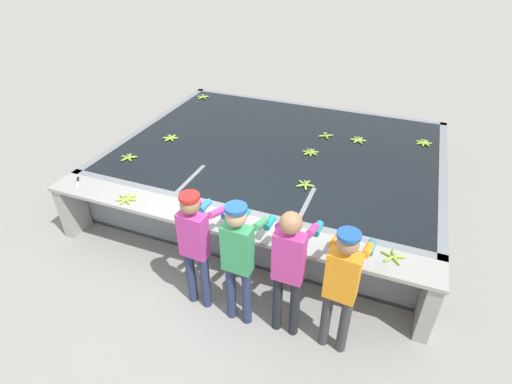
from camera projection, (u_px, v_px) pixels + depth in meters
name	position (u px, v px, depth m)	size (l,w,h in m)	color
ground_plane	(218.00, 284.00, 5.23)	(80.00, 80.00, 0.00)	gray
wash_tank	(279.00, 168.00, 6.88)	(5.18, 3.98, 0.88)	gray
work_ledge	(224.00, 235.00, 5.05)	(5.18, 0.45, 0.88)	#9E9E99
worker_0	(196.00, 240.00, 4.47)	(0.44, 0.73, 1.60)	navy
worker_1	(239.00, 254.00, 4.25)	(0.42, 0.72, 1.63)	navy
worker_2	(289.00, 264.00, 4.11)	(0.41, 0.72, 1.67)	#1E2328
worker_3	(342.00, 281.00, 3.95)	(0.44, 0.73, 1.61)	#38383D
banana_bunch_floating_0	(311.00, 152.00, 6.39)	(0.28, 0.28, 0.08)	#7FAD33
banana_bunch_floating_1	(128.00, 158.00, 6.24)	(0.26, 0.28, 0.08)	#8CB738
banana_bunch_floating_2	(170.00, 138.00, 6.83)	(0.27, 0.28, 0.08)	#9EC642
banana_bunch_floating_3	(305.00, 185.00, 5.58)	(0.27, 0.28, 0.08)	#7FAD33
banana_bunch_floating_4	(424.00, 143.00, 6.67)	(0.28, 0.28, 0.08)	#93BC3D
banana_bunch_floating_5	(326.00, 136.00, 6.90)	(0.26, 0.26, 0.08)	#7FAD33
banana_bunch_floating_6	(358.00, 140.00, 6.76)	(0.28, 0.27, 0.08)	#9EC642
banana_bunch_floating_7	(203.00, 97.00, 8.49)	(0.27, 0.28, 0.08)	#8CB738
banana_bunch_ledge_0	(393.00, 256.00, 4.35)	(0.28, 0.27, 0.08)	#93BC3D
banana_bunch_ledge_1	(127.00, 199.00, 5.28)	(0.28, 0.28, 0.08)	#93BC3D
knife_0	(78.00, 181.00, 5.66)	(0.25, 0.29, 0.02)	silver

